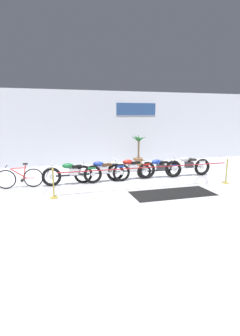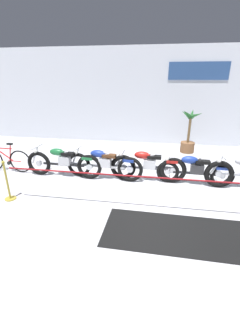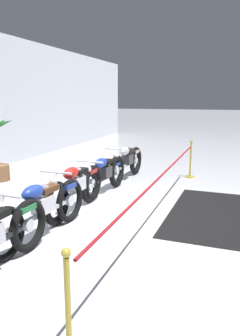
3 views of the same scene
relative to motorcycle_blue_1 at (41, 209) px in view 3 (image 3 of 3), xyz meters
The scene contains 8 objects.
ground_plane 1.63m from the motorcycle_blue_1, 23.06° to the right, with size 120.00×120.00×0.00m, color silver.
motorcycle_blue_1 is the anchor object (origin of this frame).
motorcycle_red_2 1.33m from the motorcycle_blue_1, ahead, with size 2.27×0.62×0.97m.
motorcycle_blue_3 2.68m from the motorcycle_blue_1, ahead, with size 2.19×0.62×0.91m.
motorcycle_silver_4 4.09m from the motorcycle_blue_1, ahead, with size 2.31×0.62×0.98m.
stanchion_far_left 1.65m from the motorcycle_blue_1, 83.62° to the right, with size 7.08×0.28×1.05m.
stanchion_mid_left 5.24m from the motorcycle_blue_1, 18.10° to the right, with size 0.28×0.28×1.05m.
floor_banner 3.18m from the motorcycle_blue_1, 48.14° to the right, with size 3.04×1.34×0.01m, color black.
Camera 3 is at (-5.60, -2.21, 2.19)m, focal length 35.00 mm.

